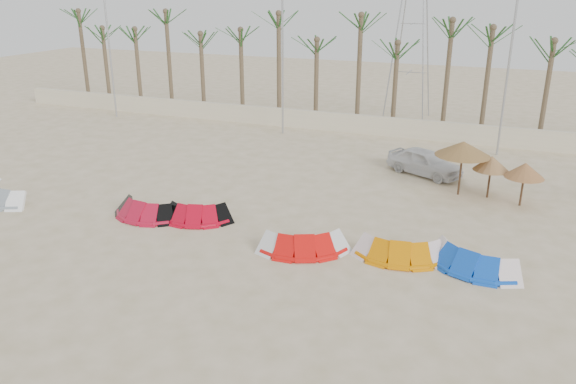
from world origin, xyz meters
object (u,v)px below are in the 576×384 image
at_px(kite_grey, 7,191).
at_px(kite_red_left, 147,207).
at_px(parasol_mid, 491,163).
at_px(parasol_right, 525,170).
at_px(kite_red_mid, 200,211).
at_px(car, 425,162).
at_px(kite_orange, 402,246).
at_px(parasol_left, 463,149).
at_px(kite_blue, 472,256).
at_px(kite_red_right, 307,239).

distance_m(kite_grey, kite_red_left, 7.44).
height_order(parasol_mid, parasol_right, parasol_mid).
height_order(kite_red_mid, parasol_right, parasol_right).
height_order(kite_red_mid, car, car).
distance_m(kite_orange, parasol_mid, 8.34).
relative_size(kite_orange, parasol_left, 1.34).
bearing_deg(kite_red_mid, parasol_left, 36.32).
xyz_separation_m(kite_red_left, car, (10.46, 10.49, 0.29)).
height_order(parasol_right, car, parasol_right).
bearing_deg(kite_red_mid, kite_red_left, -167.39).
height_order(kite_grey, parasol_left, parasol_left).
relative_size(kite_red_left, kite_orange, 0.89).
xyz_separation_m(kite_red_mid, kite_orange, (8.86, -0.26, 0.00)).
distance_m(kite_orange, parasol_right, 8.43).
height_order(kite_red_mid, parasol_mid, parasol_mid).
distance_m(kite_blue, car, 10.60).
height_order(kite_grey, kite_red_left, same).
xyz_separation_m(kite_grey, kite_red_right, (15.10, 0.24, -0.00)).
relative_size(kite_orange, kite_blue, 0.92).
relative_size(kite_blue, car, 0.93).
relative_size(kite_red_left, parasol_left, 1.19).
xyz_separation_m(kite_blue, parasol_mid, (0.09, 7.67, 1.30)).
distance_m(kite_grey, kite_red_right, 15.11).
xyz_separation_m(kite_red_right, kite_blue, (6.07, 0.92, 0.00)).
bearing_deg(parasol_left, parasol_mid, 4.41).
distance_m(kite_grey, car, 21.10).
bearing_deg(kite_grey, kite_red_left, 5.70).
height_order(kite_blue, parasol_left, parasol_left).
xyz_separation_m(kite_red_mid, kite_blue, (11.39, -0.12, 0.00)).
relative_size(kite_grey, kite_red_left, 1.20).
bearing_deg(car, kite_grey, 147.53).
bearing_deg(parasol_right, parasol_mid, 159.35).
bearing_deg(parasol_left, kite_red_mid, -143.68).
bearing_deg(kite_red_right, parasol_left, 60.42).
bearing_deg(kite_red_left, parasol_right, 26.15).
distance_m(parasol_left, parasol_right, 2.92).
distance_m(kite_red_right, parasol_right, 11.16).
bearing_deg(kite_red_left, car, 45.07).
xyz_separation_m(kite_grey, kite_red_left, (7.41, 0.74, -0.00)).
relative_size(kite_red_right, car, 0.93).
height_order(kite_grey, kite_red_mid, same).
distance_m(kite_orange, car, 10.24).
height_order(kite_orange, parasol_right, parasol_right).
bearing_deg(kite_blue, parasol_right, 77.57).
bearing_deg(kite_red_left, kite_orange, 1.40).
xyz_separation_m(parasol_mid, parasol_right, (1.48, -0.56, -0.00)).
bearing_deg(kite_grey, kite_orange, 3.11).
bearing_deg(parasol_mid, kite_grey, -157.46).
bearing_deg(parasol_right, kite_red_mid, -151.63).
xyz_separation_m(kite_red_mid, parasol_left, (10.13, 7.45, 1.91)).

